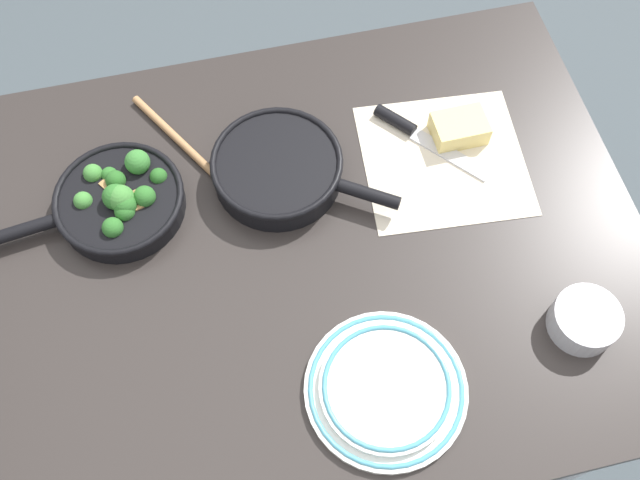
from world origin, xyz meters
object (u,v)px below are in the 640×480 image
(skillet_broccoli, at_px, (118,200))
(dinner_plate_stack, at_px, (386,388))
(wooden_spoon, at_px, (207,167))
(grater_knife, at_px, (415,132))
(prep_bowl_steel, at_px, (584,320))
(skillet_eggs, at_px, (279,169))
(cheese_block, at_px, (459,129))

(skillet_broccoli, relative_size, dinner_plate_stack, 1.43)
(wooden_spoon, relative_size, grater_knife, 1.53)
(dinner_plate_stack, height_order, prep_bowl_steel, prep_bowl_steel)
(skillet_eggs, bearing_deg, grater_knife, 40.35)
(skillet_eggs, bearing_deg, wooden_spoon, -166.85)
(skillet_eggs, distance_m, cheese_block, 0.35)
(grater_knife, distance_m, dinner_plate_stack, 0.50)
(wooden_spoon, xyz_separation_m, grater_knife, (0.40, -0.01, 0.00))
(dinner_plate_stack, bearing_deg, grater_knife, 68.23)
(skillet_broccoli, height_order, prep_bowl_steel, skillet_broccoli)
(cheese_block, xyz_separation_m, dinner_plate_stack, (-0.26, -0.44, -0.01))
(cheese_block, xyz_separation_m, prep_bowl_steel, (0.08, -0.41, 0.00))
(skillet_eggs, height_order, dinner_plate_stack, skillet_eggs)
(skillet_eggs, bearing_deg, prep_bowl_steel, -9.68)
(grater_knife, xyz_separation_m, dinner_plate_stack, (-0.18, -0.46, 0.00))
(skillet_broccoli, xyz_separation_m, dinner_plate_stack, (0.37, -0.43, -0.02))
(grater_knife, height_order, cheese_block, cheese_block)
(skillet_broccoli, distance_m, wooden_spoon, 0.17)
(cheese_block, bearing_deg, prep_bowl_steel, -79.20)
(dinner_plate_stack, relative_size, prep_bowl_steel, 2.34)
(wooden_spoon, xyz_separation_m, dinner_plate_stack, (0.21, -0.48, 0.00))
(skillet_broccoli, relative_size, grater_knife, 1.81)
(cheese_block, distance_m, prep_bowl_steel, 0.42)
(skillet_eggs, height_order, cheese_block, skillet_eggs)
(cheese_block, height_order, dinner_plate_stack, cheese_block)
(skillet_broccoli, xyz_separation_m, grater_knife, (0.56, 0.03, -0.02))
(skillet_broccoli, xyz_separation_m, prep_bowl_steel, (0.72, -0.40, -0.00))
(cheese_block, distance_m, dinner_plate_stack, 0.52)
(dinner_plate_stack, bearing_deg, skillet_eggs, 101.09)
(wooden_spoon, relative_size, dinner_plate_stack, 1.21)
(skillet_broccoli, distance_m, prep_bowl_steel, 0.82)
(grater_knife, bearing_deg, skillet_broccoli, -127.11)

